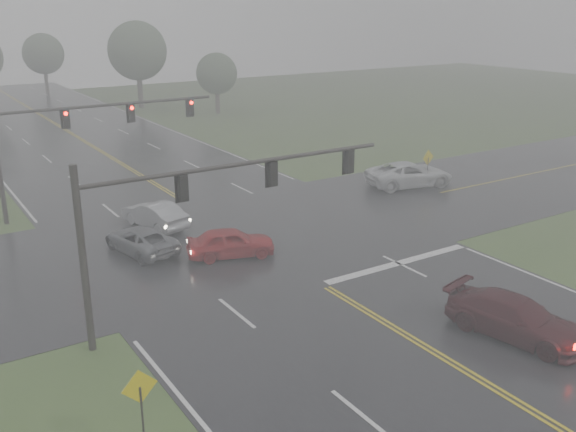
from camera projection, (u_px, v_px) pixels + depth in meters
main_road at (258, 247)px, 32.87m from camera, size 18.00×160.00×0.02m
cross_street at (240, 235)px, 34.47m from camera, size 120.00×14.00×0.02m
stop_bar at (398, 264)px, 30.70m from camera, size 8.50×0.50×0.01m
sedan_maroon at (513, 336)px, 24.00m from camera, size 3.27×5.58×1.52m
sedan_red at (231, 257)px, 31.56m from camera, size 4.60×2.96×1.46m
sedan_silver at (156, 227)px, 35.68m from camera, size 2.55×4.66×1.46m
car_grey at (142, 252)px, 32.14m from camera, size 2.94×4.83×1.25m
pickup_white at (409, 186)px, 43.75m from camera, size 6.42×4.03×1.65m
signal_gantry_near at (188, 204)px, 23.65m from camera, size 12.89×0.30×6.84m
signal_gantry_far at (70, 130)px, 36.83m from camera, size 13.06×0.36×7.02m
sign_diamond_west at (140, 396)px, 17.45m from camera, size 1.04×0.10×2.49m
sign_diamond_east at (428, 162)px, 43.07m from camera, size 1.07×0.16×2.57m
tree_ne_a at (137, 51)px, 74.81m from camera, size 6.84×6.84×10.05m
tree_e_near at (217, 74)px, 71.53m from camera, size 4.58×4.58×6.73m
tree_n_far at (43, 54)px, 87.46m from camera, size 5.53×5.53×8.12m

